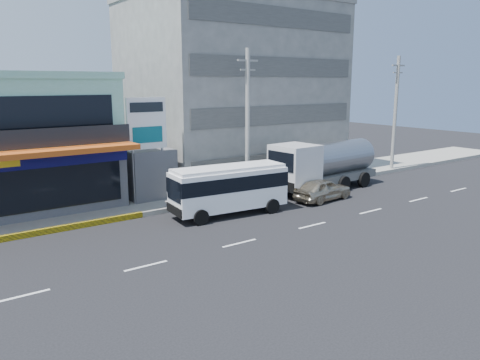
% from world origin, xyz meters
% --- Properties ---
extents(ground, '(120.00, 120.00, 0.00)m').
position_xyz_m(ground, '(0.00, 0.00, 0.00)').
color(ground, black).
rests_on(ground, ground).
extents(sidewalk, '(70.00, 5.00, 0.30)m').
position_xyz_m(sidewalk, '(5.00, 9.50, 0.15)').
color(sidewalk, gray).
rests_on(sidewalk, ground).
extents(shop_building, '(12.40, 11.70, 8.00)m').
position_xyz_m(shop_building, '(-8.00, 13.95, 4.00)').
color(shop_building, '#46464B').
rests_on(shop_building, ground).
extents(concrete_building, '(16.00, 12.00, 14.00)m').
position_xyz_m(concrete_building, '(10.00, 15.00, 7.00)').
color(concrete_building, gray).
rests_on(concrete_building, ground).
extents(gap_structure, '(3.00, 6.00, 3.50)m').
position_xyz_m(gap_structure, '(0.00, 12.00, 1.75)').
color(gap_structure, '#46464B').
rests_on(gap_structure, ground).
extents(satellite_dish, '(1.50, 1.50, 0.15)m').
position_xyz_m(satellite_dish, '(0.00, 11.00, 3.58)').
color(satellite_dish, slate).
rests_on(satellite_dish, gap_structure).
extents(billboard, '(2.60, 0.18, 6.90)m').
position_xyz_m(billboard, '(-0.50, 9.20, 4.93)').
color(billboard, gray).
rests_on(billboard, ground).
extents(utility_pole_near, '(1.60, 0.30, 10.00)m').
position_xyz_m(utility_pole_near, '(6.00, 7.40, 5.15)').
color(utility_pole_near, '#999993').
rests_on(utility_pole_near, ground).
extents(utility_pole_far, '(1.60, 0.30, 10.00)m').
position_xyz_m(utility_pole_far, '(22.00, 7.40, 5.15)').
color(utility_pole_far, '#999993').
rests_on(utility_pole_far, ground).
extents(minibus, '(7.22, 3.02, 2.94)m').
position_xyz_m(minibus, '(2.50, 4.55, 1.76)').
color(minibus, white).
rests_on(minibus, ground).
extents(sedan, '(4.57, 2.16, 1.51)m').
position_xyz_m(sedan, '(9.54, 3.68, 0.76)').
color(sedan, '#B7A88B').
rests_on(sedan, ground).
extents(tanker_truck, '(9.31, 3.49, 3.61)m').
position_xyz_m(tanker_truck, '(11.61, 5.86, 1.94)').
color(tanker_truck, silver).
rests_on(tanker_truck, ground).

